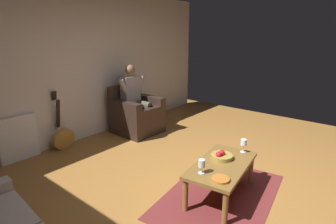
% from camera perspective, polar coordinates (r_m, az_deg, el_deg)
% --- Properties ---
extents(ground_plane, '(7.31, 7.31, 0.00)m').
position_cam_1_polar(ground_plane, '(3.56, 10.85, -15.75)').
color(ground_plane, '#9A662F').
extents(wall_back, '(6.49, 0.06, 2.61)m').
position_cam_1_polar(wall_back, '(5.04, -18.15, 9.08)').
color(wall_back, silver).
rests_on(wall_back, ground).
extents(rug, '(1.88, 1.38, 0.01)m').
position_cam_1_polar(rug, '(3.45, 10.87, -16.80)').
color(rug, maroon).
rests_on(rug, ground).
extents(armchair, '(0.79, 0.81, 0.90)m').
position_cam_1_polar(armchair, '(5.29, -6.69, -0.68)').
color(armchair, '#2E201A').
rests_on(armchair, ground).
extents(person_seated, '(0.63, 0.56, 1.30)m').
position_cam_1_polar(person_seated, '(5.21, -6.95, 3.20)').
color(person_seated, '#A19499').
rests_on(person_seated, ground).
extents(coffee_table, '(1.10, 0.69, 0.42)m').
position_cam_1_polar(coffee_table, '(3.27, 11.20, -11.55)').
color(coffee_table, brown).
rests_on(coffee_table, ground).
extents(guitar, '(0.36, 0.26, 0.97)m').
position_cam_1_polar(guitar, '(4.84, -21.21, -4.83)').
color(guitar, '#B2823A').
rests_on(guitar, ground).
extents(radiator, '(0.56, 0.06, 0.69)m').
position_cam_1_polar(radiator, '(4.67, -28.95, -4.92)').
color(radiator, white).
rests_on(radiator, ground).
extents(wine_glass_near, '(0.07, 0.07, 0.16)m').
position_cam_1_polar(wine_glass_near, '(2.95, 7.11, -10.84)').
color(wine_glass_near, silver).
rests_on(wine_glass_near, coffee_table).
extents(wine_glass_far, '(0.08, 0.08, 0.17)m').
position_cam_1_polar(wine_glass_far, '(3.54, 15.63, -6.33)').
color(wine_glass_far, silver).
rests_on(wine_glass_far, coffee_table).
extents(fruit_bowl, '(0.26, 0.26, 0.11)m').
position_cam_1_polar(fruit_bowl, '(3.34, 11.18, -9.08)').
color(fruit_bowl, olive).
rests_on(fruit_bowl, coffee_table).
extents(decorative_dish, '(0.19, 0.19, 0.02)m').
position_cam_1_polar(decorative_dish, '(2.90, 10.98, -13.70)').
color(decorative_dish, '#BA6B27').
rests_on(decorative_dish, coffee_table).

